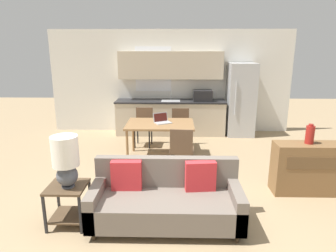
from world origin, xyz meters
name	(u,v)px	position (x,y,z in m)	size (l,w,h in m)	color
ground_plane	(165,226)	(0.00, 0.00, 0.00)	(20.00, 20.00, 0.00)	#9E8460
wall_back	(171,82)	(-0.01, 4.63, 1.35)	(6.40, 0.07, 2.70)	silver
kitchen_counter	(171,102)	(0.02, 4.33, 0.84)	(2.86, 0.65, 2.15)	beige
refrigerator	(241,100)	(1.82, 4.25, 0.93)	(0.68, 0.70, 1.87)	#B7BABC
dining_table	(160,126)	(-0.18, 2.46, 0.69)	(1.36, 0.95, 0.75)	olive
couch	(166,199)	(0.01, 0.10, 0.33)	(1.92, 0.80, 0.82)	#3D2D1E
side_table	(68,198)	(-1.26, 0.03, 0.36)	(0.48, 0.48, 0.54)	brown
table_lamp	(66,159)	(-1.23, 0.01, 0.91)	(0.33, 0.33, 0.67)	#4C515B
credenza	(313,168)	(2.30, 1.00, 0.41)	(1.24, 0.39, 0.81)	brown
vase	(310,134)	(2.19, 1.02, 0.96)	(0.13, 0.13, 0.31)	maroon
dining_chair_far_right	(181,126)	(0.25, 3.24, 0.49)	(0.43, 0.43, 0.88)	brown
dining_chair_far_left	(144,125)	(-0.61, 3.32, 0.49)	(0.45, 0.45, 0.88)	brown
dining_chair_near_right	(182,148)	(0.25, 1.65, 0.49)	(0.46, 0.46, 0.88)	brown
laptop	(162,120)	(-0.15, 2.51, 0.80)	(0.40, 0.38, 0.20)	#B7BABC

